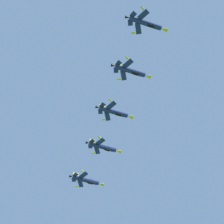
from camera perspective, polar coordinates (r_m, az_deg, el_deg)
fighter_jet_lead at (r=159.41m, az=-4.20°, el=-11.02°), size 15.59×10.31×4.37m
fighter_jet_left_wing at (r=151.70m, az=-1.44°, el=-5.71°), size 15.59×10.25×4.39m
fighter_jet_right_wing at (r=142.04m, az=0.34°, el=-0.00°), size 15.59×10.32×4.35m
fighter_jet_left_outer at (r=134.08m, az=3.06°, el=6.69°), size 15.59×10.28×4.38m
fighter_jet_right_outer at (r=128.84m, az=5.56°, el=14.16°), size 15.59×10.29×4.38m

